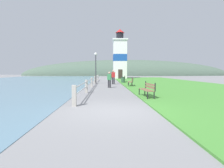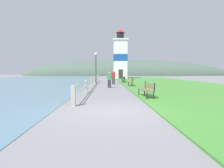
% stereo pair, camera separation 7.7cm
% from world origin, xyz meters
% --- Properties ---
extents(ground_plane, '(160.00, 160.00, 0.00)m').
position_xyz_m(ground_plane, '(0.00, 0.00, 0.00)').
color(ground_plane, slate).
extents(grass_verge, '(12.00, 45.20, 0.06)m').
position_xyz_m(grass_verge, '(7.73, 15.07, 0.03)').
color(grass_verge, '#428433').
rests_on(grass_verge, ground_plane).
extents(seawall_railing, '(0.18, 24.80, 0.95)m').
position_xyz_m(seawall_railing, '(-1.63, 13.31, 0.56)').
color(seawall_railing, '#A8A399').
rests_on(seawall_railing, ground_plane).
extents(park_bench_near, '(0.59, 1.81, 0.94)m').
position_xyz_m(park_bench_near, '(2.26, 3.44, 0.54)').
color(park_bench_near, brown).
rests_on(park_bench_near, ground_plane).
extents(park_bench_midway, '(0.63, 1.67, 0.94)m').
position_xyz_m(park_bench_midway, '(2.45, 11.52, 0.54)').
color(park_bench_midway, brown).
rests_on(park_bench_midway, ground_plane).
extents(park_bench_far, '(0.59, 1.66, 0.94)m').
position_xyz_m(park_bench_far, '(2.44, 18.68, 0.54)').
color(park_bench_far, brown).
rests_on(park_bench_far, ground_plane).
extents(lighthouse, '(3.27, 3.27, 10.67)m').
position_xyz_m(lighthouse, '(2.88, 31.45, 4.70)').
color(lighthouse, white).
rests_on(lighthouse, ground_plane).
extents(person_strolling, '(0.42, 0.32, 1.53)m').
position_xyz_m(person_strolling, '(0.13, 9.89, 0.83)').
color(person_strolling, '#28282D').
rests_on(person_strolling, ground_plane).
extents(person_by_railing, '(0.42, 0.23, 1.73)m').
position_xyz_m(person_by_railing, '(0.71, 14.40, 0.94)').
color(person_by_railing, '#28282D').
rests_on(person_by_railing, ground_plane).
extents(trash_bin, '(0.54, 0.54, 0.84)m').
position_xyz_m(trash_bin, '(2.14, 16.79, 0.42)').
color(trash_bin, '#2D5138').
rests_on(trash_bin, ground_plane).
extents(lamp_post, '(0.36, 0.36, 3.96)m').
position_xyz_m(lamp_post, '(-1.48, 15.68, 2.74)').
color(lamp_post, '#333338').
rests_on(lamp_post, ground_plane).
extents(distant_hillside, '(80.00, 16.00, 12.00)m').
position_xyz_m(distant_hillside, '(8.00, 60.14, 0.00)').
color(distant_hillside, '#475B4C').
rests_on(distant_hillside, ground_plane).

